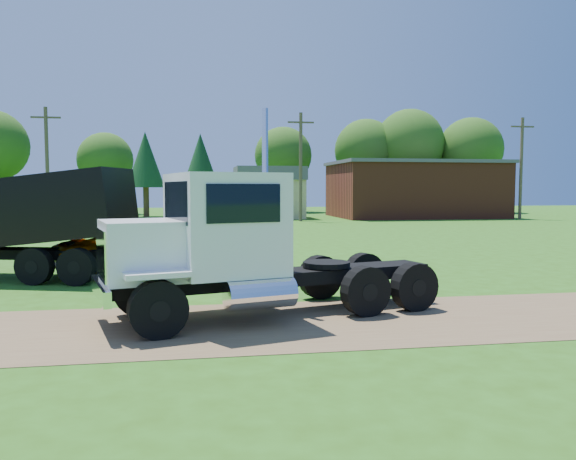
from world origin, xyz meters
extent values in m
plane|color=#2C5713|center=(0.00, 0.00, 0.00)|extent=(140.00, 140.00, 0.00)
cube|color=brown|center=(0.00, 0.00, 0.01)|extent=(120.00, 4.20, 0.01)
cube|color=black|center=(-0.92, 1.03, 0.79)|extent=(7.43, 2.83, 0.30)
cylinder|color=black|center=(-3.42, -0.74, 0.55)|extent=(1.14, 0.62, 1.09)
cylinder|color=black|center=(-3.42, -0.74, 0.55)|extent=(0.46, 0.45, 0.38)
cylinder|color=black|center=(-3.97, 1.32, 0.55)|extent=(1.14, 0.62, 1.09)
cylinder|color=black|center=(-3.97, 1.32, 0.55)|extent=(0.46, 0.45, 0.38)
cylinder|color=black|center=(0.89, 0.41, 0.55)|extent=(1.14, 0.62, 1.09)
cylinder|color=black|center=(0.89, 0.41, 0.55)|extent=(0.46, 0.45, 0.38)
cylinder|color=black|center=(0.34, 2.46, 0.55)|extent=(1.14, 0.62, 1.09)
cylinder|color=black|center=(0.34, 2.46, 0.55)|extent=(0.46, 0.45, 0.38)
cylinder|color=black|center=(2.14, 0.74, 0.55)|extent=(1.14, 0.62, 1.09)
cylinder|color=black|center=(2.14, 0.74, 0.55)|extent=(0.46, 0.45, 0.38)
cylinder|color=black|center=(1.59, 2.80, 0.55)|extent=(1.14, 0.62, 1.09)
cylinder|color=black|center=(1.59, 2.80, 0.55)|extent=(0.46, 0.45, 0.38)
cube|color=white|center=(-3.65, 0.30, 1.54)|extent=(2.16, 2.09, 1.19)
cube|color=white|center=(-4.51, 0.07, 1.49)|extent=(0.46, 1.46, 0.99)
cube|color=white|center=(-4.56, 0.06, 0.79)|extent=(0.73, 2.24, 0.30)
cube|color=white|center=(-2.12, 0.71, 2.03)|extent=(2.63, 2.84, 2.08)
cube|color=black|center=(-3.10, 0.45, 2.48)|extent=(0.56, 1.93, 0.84)
cube|color=black|center=(-1.81, -0.45, 2.48)|extent=(1.45, 0.42, 0.74)
cube|color=black|center=(-2.42, 1.87, 2.48)|extent=(1.45, 0.42, 0.74)
cube|color=white|center=(-3.42, -0.74, 1.19)|extent=(1.27, 0.74, 0.10)
cube|color=white|center=(-3.97, 1.32, 1.19)|extent=(1.27, 0.74, 0.10)
cylinder|color=white|center=(-1.49, -0.30, 0.69)|extent=(1.50, 0.93, 0.60)
cylinder|color=white|center=(-1.15, 1.53, 2.28)|extent=(0.17, 0.17, 4.56)
cylinder|color=black|center=(0.23, 1.34, 1.02)|extent=(1.34, 1.34, 0.12)
cube|color=black|center=(-8.53, 7.17, 0.78)|extent=(7.77, 3.00, 0.29)
cylinder|color=black|center=(-7.29, 5.77, 0.54)|extent=(1.12, 0.61, 1.07)
cylinder|color=black|center=(-7.29, 5.77, 0.54)|extent=(0.46, 0.45, 0.37)
cylinder|color=black|center=(-6.75, 7.74, 0.54)|extent=(1.12, 0.61, 1.07)
cylinder|color=black|center=(-6.75, 7.74, 0.54)|extent=(0.46, 0.45, 0.37)
cylinder|color=black|center=(-6.07, 5.44, 0.54)|extent=(1.12, 0.61, 1.07)
cylinder|color=black|center=(-6.07, 5.44, 0.54)|extent=(0.46, 0.45, 0.37)
cylinder|color=black|center=(-5.53, 7.41, 0.54)|extent=(1.12, 0.61, 1.07)
cylinder|color=black|center=(-5.53, 7.41, 0.54)|extent=(0.46, 0.45, 0.37)
cube|color=black|center=(-6.84, 6.71, 2.19)|extent=(4.74, 3.38, 2.36)
imported|color=orange|center=(-4.73, 7.82, 0.69)|extent=(5.47, 3.83, 1.39)
imported|color=#999999|center=(-0.93, 5.90, 0.76)|extent=(0.85, 0.72, 1.53)
cube|color=maroon|center=(18.00, 40.00, 2.50)|extent=(15.00, 10.00, 5.00)
cube|color=#515155|center=(18.00, 40.00, 5.15)|extent=(15.40, 10.40, 0.30)
cube|color=tan|center=(4.00, 40.00, 1.80)|extent=(6.00, 5.00, 3.60)
cube|color=#515155|center=(4.00, 40.00, 4.10)|extent=(6.20, 5.40, 1.20)
cylinder|color=#4D3C2B|center=(-14.00, 35.00, 4.50)|extent=(0.28, 0.28, 9.00)
cube|color=#4D3C2B|center=(-14.00, 35.00, 8.20)|extent=(2.20, 0.14, 0.14)
cylinder|color=#4D3C2B|center=(6.00, 35.00, 4.50)|extent=(0.28, 0.28, 9.00)
cube|color=#4D3C2B|center=(6.00, 35.00, 8.20)|extent=(2.20, 0.14, 0.14)
cylinder|color=#4D3C2B|center=(26.00, 35.00, 4.50)|extent=(0.28, 0.28, 9.00)
cube|color=#4D3C2B|center=(26.00, 35.00, 8.20)|extent=(2.20, 0.14, 0.14)
cylinder|color=#372816|center=(-12.00, 50.61, 1.54)|extent=(0.56, 0.56, 3.07)
sphere|color=#254B12|center=(-12.00, 50.61, 5.70)|extent=(5.79, 5.79, 5.79)
cylinder|color=#372816|center=(-2.07, 52.29, 1.55)|extent=(0.56, 0.56, 3.10)
cone|color=black|center=(-2.07, 52.29, 5.94)|extent=(3.90, 3.90, 5.76)
cylinder|color=#372816|center=(7.35, 52.97, 1.75)|extent=(0.56, 0.56, 3.49)
sphere|color=#254B12|center=(7.35, 52.97, 6.49)|extent=(6.59, 6.59, 6.59)
cylinder|color=#372816|center=(16.80, 51.66, 1.91)|extent=(0.56, 0.56, 3.82)
sphere|color=#254B12|center=(16.80, 51.66, 7.10)|extent=(7.21, 7.21, 7.21)
cylinder|color=#372816|center=(28.30, 48.85, 1.92)|extent=(0.56, 0.56, 3.84)
sphere|color=#254B12|center=(28.30, 48.85, 7.14)|extent=(7.25, 7.25, 7.25)
cylinder|color=#372816|center=(-7.38, 44.56, 1.44)|extent=(0.56, 0.56, 2.87)
cone|color=black|center=(-7.38, 44.56, 5.50)|extent=(3.61, 3.61, 5.34)
cylinder|color=#372816|center=(21.57, 50.36, 2.10)|extent=(0.56, 0.56, 4.20)
sphere|color=#254B12|center=(21.57, 50.36, 7.80)|extent=(7.92, 7.92, 7.92)
camera|label=1|loc=(-2.73, -11.14, 2.77)|focal=35.00mm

